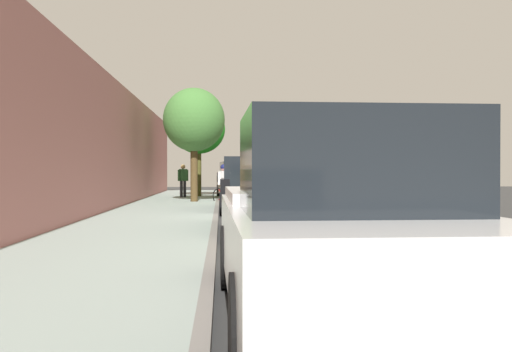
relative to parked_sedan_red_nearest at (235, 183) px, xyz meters
The scene contains 16 objects.
ground 18.27m from the parked_sedan_red_nearest, 93.99° to the left, with size 72.91×72.91×0.00m, color #343434.
sidewalk 18.45m from the parked_sedan_red_nearest, 80.89° to the left, with size 3.60×45.57×0.14m, color #94A79F.
curb_edge 18.25m from the parked_sedan_red_nearest, 86.73° to the left, with size 0.16×45.57×0.14m, color gray.
lane_stripe_centre 18.03m from the parked_sedan_red_nearest, 103.50° to the left, with size 0.14×44.20×0.01m.
lane_stripe_bike_edge 18.23m from the parked_sedan_red_nearest, 91.35° to the left, with size 0.12×45.57×0.01m, color white.
building_facade 18.95m from the parked_sedan_red_nearest, 74.74° to the left, with size 0.50×45.57×4.86m, color #AB6A66.
parked_sedan_red_nearest is the anchor object (origin of this frame).
parked_suv_tan_second 6.14m from the parked_sedan_red_nearest, 89.80° to the left, with size 2.21×4.82×1.99m.
parked_suv_black_mid 15.28m from the parked_sedan_red_nearest, 90.30° to the left, with size 2.02×4.73×1.99m.
parked_sedan_green_far 22.02m from the parked_sedan_red_nearest, 90.27° to the left, with size 1.89×4.42×1.52m.
parked_pickup_white_farthest 30.04m from the parked_sedan_red_nearest, 90.31° to the left, with size 2.10×5.33×1.95m.
bicycle_at_curb 10.28m from the parked_sedan_red_nearest, 86.79° to the left, with size 1.41×1.12×0.78m.
cyclist_with_backpack 9.83m from the parked_sedan_red_nearest, 85.40° to the left, with size 0.55×0.53×1.82m.
street_tree_near_cyclist 6.35m from the parked_sedan_red_nearest, 68.15° to the left, with size 2.85×2.85×4.98m.
street_tree_mid_block 11.02m from the parked_sedan_red_nearest, 78.66° to the left, with size 2.75×2.75×5.07m.
pedestrian_on_phone 6.86m from the parked_sedan_red_nearest, 65.37° to the left, with size 0.53×0.40×1.71m.
Camera 1 is at (2.15, 17.11, 1.48)m, focal length 39.00 mm.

